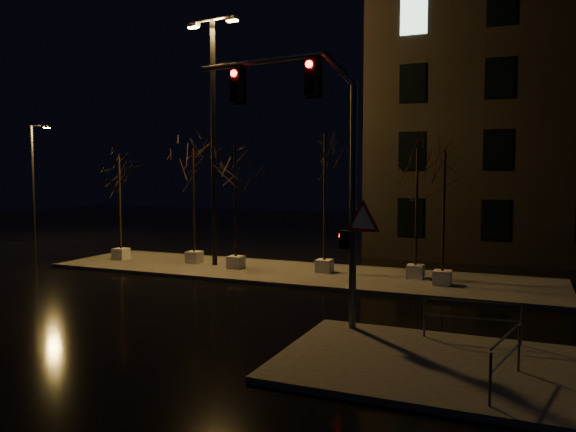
% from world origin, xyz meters
% --- Properties ---
extents(ground, '(90.00, 90.00, 0.00)m').
position_xyz_m(ground, '(0.00, 0.00, 0.00)').
color(ground, black).
rests_on(ground, ground).
extents(median, '(22.00, 5.00, 0.15)m').
position_xyz_m(median, '(0.00, 6.00, 0.07)').
color(median, '#44413D').
rests_on(median, ground).
extents(sidewalk_corner, '(7.00, 5.00, 0.15)m').
position_xyz_m(sidewalk_corner, '(7.50, -3.50, 0.07)').
color(sidewalk_corner, '#44413D').
rests_on(sidewalk_corner, ground).
extents(tree_0, '(1.80, 1.80, 5.18)m').
position_xyz_m(tree_0, '(-9.04, 5.89, 4.08)').
color(tree_0, silver).
rests_on(tree_0, median).
extents(tree_1, '(1.80, 1.80, 5.56)m').
position_xyz_m(tree_1, '(-5.11, 6.37, 4.37)').
color(tree_1, silver).
rests_on(tree_1, median).
extents(tree_2, '(1.80, 1.80, 5.56)m').
position_xyz_m(tree_2, '(-2.57, 5.79, 4.37)').
color(tree_2, silver).
rests_on(tree_2, median).
extents(tree_3, '(1.80, 1.80, 6.06)m').
position_xyz_m(tree_3, '(1.41, 6.38, 4.75)').
color(tree_3, silver).
rests_on(tree_3, median).
extents(tree_4, '(1.80, 1.80, 5.38)m').
position_xyz_m(tree_4, '(5.26, 6.48, 4.23)').
color(tree_4, silver).
rests_on(tree_4, median).
extents(tree_5, '(1.80, 1.80, 5.23)m').
position_xyz_m(tree_5, '(6.44, 5.53, 4.12)').
color(tree_5, silver).
rests_on(tree_5, median).
extents(traffic_signal_mast, '(6.14, 1.20, 7.60)m').
position_xyz_m(traffic_signal_mast, '(3.76, -1.30, 5.14)').
color(traffic_signal_mast, '#54575C').
rests_on(traffic_signal_mast, sidewalk_corner).
extents(streetlight_main, '(2.80, 0.68, 11.18)m').
position_xyz_m(streetlight_main, '(-3.91, 6.23, 6.60)').
color(streetlight_main, black).
rests_on(streetlight_main, median).
extents(streetlight_far, '(1.47, 0.48, 7.51)m').
position_xyz_m(streetlight_far, '(-20.07, 10.92, 4.13)').
color(streetlight_far, black).
rests_on(streetlight_far, ground).
extents(guard_rail_a, '(2.38, 0.27, 1.03)m').
position_xyz_m(guard_rail_a, '(8.11, -1.50, 0.82)').
color(guard_rail_a, '#54575C').
rests_on(guard_rail_a, sidewalk_corner).
extents(guard_rail_b, '(0.52, 2.21, 1.07)m').
position_xyz_m(guard_rail_b, '(9.00, -4.49, 0.84)').
color(guard_rail_b, '#54575C').
rests_on(guard_rail_b, sidewalk_corner).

